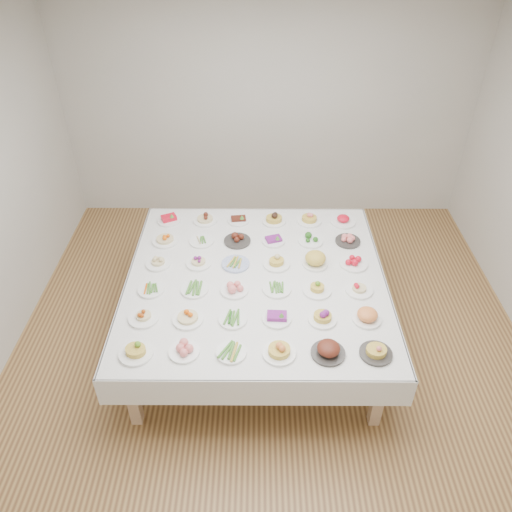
{
  "coord_description": "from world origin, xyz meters",
  "views": [
    {
      "loc": [
        -0.12,
        -3.38,
        3.67
      ],
      "look_at": [
        -0.14,
        0.26,
        0.88
      ],
      "focal_mm": 35.0,
      "sensor_mm": 36.0,
      "label": 1
    }
  ],
  "objects_px": {
    "display_table": "(256,283)",
    "dish_18": "(158,261)",
    "dish_35": "(343,218)",
    "dish_0": "(135,347)"
  },
  "relations": [
    {
      "from": "dish_0",
      "to": "dish_35",
      "type": "relative_size",
      "value": 1.1
    },
    {
      "from": "dish_18",
      "to": "dish_35",
      "type": "bearing_deg",
      "value": 21.56
    },
    {
      "from": "display_table",
      "to": "dish_18",
      "type": "height_order",
      "value": "dish_18"
    },
    {
      "from": "display_table",
      "to": "dish_0",
      "type": "height_order",
      "value": "dish_0"
    },
    {
      "from": "dish_0",
      "to": "dish_18",
      "type": "bearing_deg",
      "value": 90.37
    },
    {
      "from": "display_table",
      "to": "dish_35",
      "type": "bearing_deg",
      "value": 44.73
    },
    {
      "from": "display_table",
      "to": "dish_18",
      "type": "xyz_separation_m",
      "value": [
        -0.92,
        0.18,
        0.11
      ]
    },
    {
      "from": "dish_35",
      "to": "display_table",
      "type": "bearing_deg",
      "value": -135.27
    },
    {
      "from": "dish_18",
      "to": "dish_35",
      "type": "relative_size",
      "value": 0.88
    },
    {
      "from": "dish_0",
      "to": "dish_35",
      "type": "height_order",
      "value": "dish_0"
    }
  ]
}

